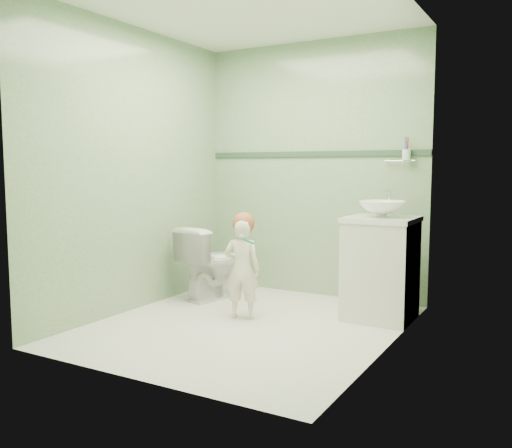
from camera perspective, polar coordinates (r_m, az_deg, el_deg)
The scene contains 12 objects.
ground at distance 4.31m, azimuth -1.00°, elevation -10.56°, with size 2.50×2.50×0.00m, color silver.
room_shell at distance 4.13m, azimuth -1.03°, elevation 5.62°, with size 2.50×2.54×2.40m.
trim_stripe at distance 5.23m, azimuth 5.93°, elevation 7.29°, with size 2.20×0.02×0.05m, color #2E4A34.
vanity at distance 4.51m, azimuth 12.87°, elevation -4.72°, with size 0.52×0.50×0.80m, color silver.
counter at distance 4.46m, azimuth 12.99°, elevation 0.47°, with size 0.54×0.52×0.04m, color white.
basin at distance 4.45m, azimuth 13.02°, elevation 1.55°, with size 0.37×0.37×0.13m, color white.
faucet at distance 4.62m, azimuth 13.70°, elevation 2.68°, with size 0.03×0.13×0.18m.
cup_holder at distance 4.89m, azimuth 15.36°, elevation 7.01°, with size 0.26×0.07×0.21m.
toilet at distance 5.14m, azimuth -4.54°, elevation -3.98°, with size 0.38×0.67×0.68m, color white.
toddler at distance 4.42m, azimuth -1.47°, elevation -4.73°, with size 0.30×0.19×0.81m, color silver.
hair_cap at distance 4.39m, azimuth -1.31°, elevation 0.07°, with size 0.18×0.18×0.18m, color #9F5230.
teal_toothbrush at distance 4.24m, azimuth -0.87°, elevation -1.77°, with size 0.10×0.14×0.08m.
Camera 1 is at (2.10, -3.56, 1.22)m, focal length 38.29 mm.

